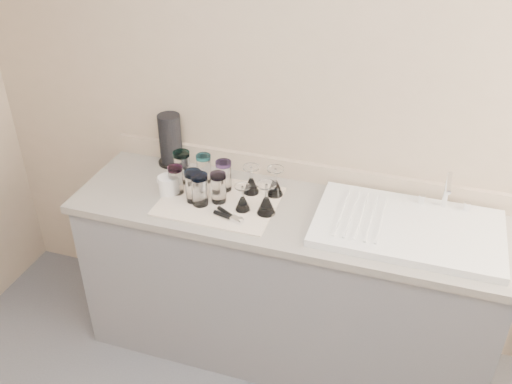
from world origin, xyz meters
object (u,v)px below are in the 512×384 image
(tumbler_magenta, at_px, (176,180))
(white_mug, at_px, (168,185))
(tumbler_blue, at_px, (193,186))
(tumbler_purple, at_px, (224,175))
(goblet_front_right, at_px, (266,203))
(tumbler_teal, at_px, (182,167))
(tumbler_extra, at_px, (200,189))
(goblet_back_left, at_px, (251,184))
(can_opener, at_px, (229,216))
(tumbler_cyan, at_px, (204,168))
(tumbler_lavender, at_px, (218,188))
(sink_unit, at_px, (408,227))
(paper_towel_roll, at_px, (170,140))
(goblet_front_left, at_px, (243,202))
(goblet_back_right, at_px, (275,186))

(tumbler_magenta, distance_m, white_mug, 0.05)
(white_mug, bearing_deg, tumbler_blue, -10.70)
(tumbler_purple, bearing_deg, tumbler_magenta, -154.85)
(goblet_front_right, bearing_deg, tumbler_teal, 163.62)
(tumbler_magenta, height_order, white_mug, tumbler_magenta)
(tumbler_teal, distance_m, tumbler_magenta, 0.11)
(tumbler_magenta, bearing_deg, tumbler_blue, -20.01)
(tumbler_extra, xyz_separation_m, white_mug, (-0.19, 0.05, -0.04))
(goblet_back_left, height_order, can_opener, goblet_back_left)
(tumbler_cyan, height_order, goblet_front_right, goblet_front_right)
(tumbler_magenta, xyz_separation_m, tumbler_extra, (0.15, -0.06, 0.01))
(tumbler_lavender, bearing_deg, tumbler_magenta, 177.54)
(sink_unit, bearing_deg, goblet_back_left, 174.12)
(can_opener, bearing_deg, goblet_back_left, 83.94)
(tumbler_blue, relative_size, paper_towel_roll, 0.58)
(tumbler_cyan, relative_size, tumbler_blue, 0.92)
(tumbler_magenta, bearing_deg, sink_unit, 1.90)
(goblet_back_left, relative_size, paper_towel_roll, 0.52)
(tumbler_cyan, xyz_separation_m, tumbler_blue, (0.02, -0.18, 0.01))
(goblet_front_left, bearing_deg, sink_unit, 5.91)
(paper_towel_roll, bearing_deg, tumbler_lavender, -36.92)
(paper_towel_roll, bearing_deg, tumbler_extra, -47.67)
(goblet_front_left, height_order, goblet_front_right, goblet_front_right)
(tumbler_lavender, xyz_separation_m, goblet_back_right, (0.24, 0.14, -0.03))
(tumbler_purple, relative_size, goblet_front_right, 0.98)
(tumbler_purple, xyz_separation_m, goblet_front_left, (0.15, -0.14, -0.03))
(sink_unit, bearing_deg, tumbler_cyan, 174.21)
(tumbler_blue, bearing_deg, tumbler_magenta, 159.99)
(tumbler_cyan, distance_m, goblet_back_right, 0.37)
(sink_unit, bearing_deg, can_opener, -168.27)
(can_opener, xyz_separation_m, white_mug, (-0.36, 0.12, 0.03))
(tumbler_purple, height_order, goblet_back_left, tumbler_purple)
(tumbler_lavender, height_order, paper_towel_roll, paper_towel_roll)
(tumbler_lavender, distance_m, goblet_back_left, 0.18)
(goblet_back_right, bearing_deg, white_mug, -164.16)
(can_opener, bearing_deg, goblet_front_left, 67.27)
(tumbler_cyan, bearing_deg, goblet_front_left, -34.12)
(tumbler_magenta, distance_m, goblet_back_left, 0.36)
(tumbler_extra, xyz_separation_m, goblet_front_right, (0.32, 0.02, -0.03))
(goblet_back_right, bearing_deg, tumbler_teal, -177.16)
(goblet_back_left, distance_m, can_opener, 0.25)
(tumbler_purple, xyz_separation_m, tumbler_extra, (-0.06, -0.16, 0.00))
(sink_unit, distance_m, can_opener, 0.80)
(goblet_front_right, bearing_deg, tumbler_purple, 152.79)
(tumbler_cyan, bearing_deg, white_mug, -130.69)
(tumbler_teal, xyz_separation_m, white_mug, (-0.03, -0.12, -0.04))
(tumbler_cyan, distance_m, can_opener, 0.36)
(goblet_front_right, relative_size, white_mug, 1.12)
(tumbler_teal, height_order, tumbler_magenta, tumbler_teal)
(sink_unit, distance_m, paper_towel_roll, 1.28)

